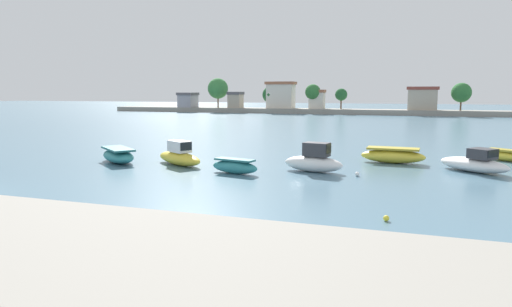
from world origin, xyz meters
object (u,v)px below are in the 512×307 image
Objects in this scene: moored_boat_5 at (314,161)px; moored_boat_8 at (506,156)px; moored_boat_3 at (179,156)px; moored_boat_4 at (235,166)px; moored_boat_7 at (475,163)px; mooring_buoy_0 at (386,218)px; mooring_buoy_1 at (357,174)px; moored_boat_2 at (118,155)px; moored_boat_6 at (393,156)px.

moored_boat_5 is 1.27× the size of moored_boat_8.
moored_boat_4 is (5.25, -2.09, -0.17)m from moored_boat_3.
moored_boat_5 is at bearing -123.37° from moored_boat_7.
mooring_buoy_0 is (-7.84, -20.72, -0.31)m from moored_boat_8.
moored_boat_5 is 15.17× the size of mooring_buoy_1.
moored_boat_3 is 18.33× the size of mooring_buoy_1.
moored_boat_5 is 3.15m from mooring_buoy_1.
moored_boat_3 is at bearing 44.23° from moored_boat_2.
mooring_buoy_1 reaches higher than mooring_buoy_0.
moored_boat_8 is at bearing 45.79° from mooring_buoy_1.
moored_boat_3 reaches higher than moored_boat_2.
moored_boat_6 reaches higher than mooring_buoy_1.
moored_boat_5 is at bearing 165.76° from mooring_buoy_1.
mooring_buoy_0 is at bearing -85.34° from moored_boat_6.
moored_boat_6 is at bearing -118.00° from moored_boat_8.
moored_boat_3 is at bearing -168.30° from moored_boat_5.
moored_boat_6 is at bearing 52.27° from moored_boat_4.
moored_boat_8 is (28.32, 10.59, -0.11)m from moored_boat_2.
moored_boat_4 reaches higher than mooring_buoy_1.
mooring_buoy_1 is at bearing 103.32° from mooring_buoy_0.
moored_boat_4 is 14.16× the size of mooring_buoy_0.
moored_boat_3 reaches higher than moored_boat_4.
moored_boat_5 is (4.84, 2.37, 0.26)m from moored_boat_4.
moored_boat_4 is at bearing -168.40° from mooring_buoy_1.
moored_boat_7 is at bearing 28.83° from moored_boat_5.
moored_boat_2 is 22.85m from mooring_buoy_0.
moored_boat_2 is 21.03m from moored_boat_6.
mooring_buoy_0 is (5.41, -10.95, -0.61)m from moored_boat_5.
moored_boat_8 is at bearing 69.28° from mooring_buoy_0.
moored_boat_6 is (4.88, 5.85, -0.17)m from moored_boat_5.
moored_boat_8 is at bearing 58.68° from moored_boat_2.
moored_boat_4 is 13.37m from mooring_buoy_0.
moored_boat_5 is 7.62m from moored_boat_6.
moored_boat_2 is 0.94× the size of moored_boat_3.
moored_boat_5 is at bearing -127.00° from moored_boat_6.
moored_boat_7 is (20.42, 3.79, -0.04)m from moored_boat_3.
moored_boat_2 is at bearing -179.84° from mooring_buoy_1.
moored_boat_2 is at bearing -142.41° from moored_boat_3.
moored_boat_7 reaches higher than moored_boat_4.
mooring_buoy_1 is (13.08, -0.48, -0.50)m from moored_boat_3.
moored_boat_5 reaches higher than moored_boat_7.
moored_boat_6 is 9.24m from moored_boat_8.
moored_boat_5 is 17.13× the size of mooring_buoy_0.
moored_boat_3 reaches higher than moored_boat_8.
moored_boat_6 is (9.72, 8.22, 0.09)m from moored_boat_4.
moored_boat_6 is 6.89m from mooring_buoy_1.
moored_boat_3 reaches higher than moored_boat_7.
moored_boat_8 is 11.93× the size of mooring_buoy_1.
moored_boat_8 is at bearing 28.00° from moored_boat_6.
moored_boat_3 is 16.18m from moored_boat_6.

